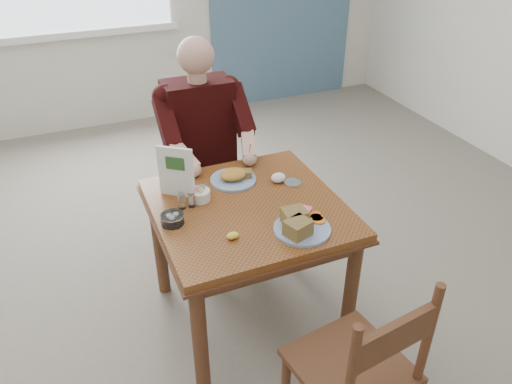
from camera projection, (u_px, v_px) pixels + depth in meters
name	position (u px, v px, depth m)	size (l,w,h in m)	color
floor	(249.00, 315.00, 2.84)	(6.00, 6.00, 0.00)	#70675B
lemon_wedge	(233.00, 236.00, 2.21)	(0.06, 0.04, 0.03)	yellow
napkin	(278.00, 178.00, 2.62)	(0.08, 0.06, 0.05)	white
metal_dish	(293.00, 183.00, 2.61)	(0.09, 0.09, 0.01)	silver
table	(248.00, 223.00, 2.51)	(0.92, 0.92, 0.75)	brown
chair_far	(202.00, 177.00, 3.21)	(0.42, 0.42, 0.95)	brown
chair_near	(358.00, 372.00, 1.94)	(0.47, 0.47, 0.95)	brown
diner	(203.00, 136.00, 2.97)	(0.53, 0.56, 1.39)	gray
near_plate	(299.00, 224.00, 2.25)	(0.31, 0.31, 0.09)	white
far_plate	(234.00, 177.00, 2.63)	(0.31, 0.31, 0.07)	white
caddy	(200.00, 195.00, 2.47)	(0.12, 0.12, 0.08)	white
shakers	(187.00, 200.00, 2.41)	(0.09, 0.04, 0.08)	white
creamer	(172.00, 219.00, 2.30)	(0.14, 0.14, 0.05)	white
menu	(176.00, 172.00, 2.45)	(0.16, 0.12, 0.27)	white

